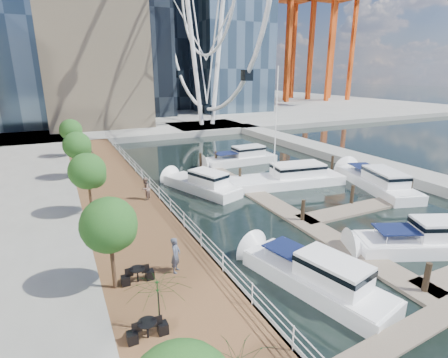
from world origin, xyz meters
TOP-DOWN VIEW (x-y plane):
  - ground at (0.00, 0.00)m, footprint 520.00×520.00m
  - boardwalk at (-9.00, 15.00)m, footprint 6.00×60.00m
  - seawall at (-6.00, 15.00)m, footprint 0.25×60.00m
  - land_far at (0.00, 102.00)m, footprint 200.00×114.00m
  - breakwater at (20.00, 20.00)m, footprint 4.00×60.00m
  - pier at (14.00, 52.00)m, footprint 14.00×12.00m
  - railing at (-6.10, 15.00)m, footprint 0.10×60.00m
  - floating_docks at (7.97, 9.98)m, footprint 16.00×34.00m
  - port_cranes at (67.67, 95.67)m, footprint 40.00×52.00m
  - street_trees at (-11.40, 14.00)m, footprint 2.60×42.60m
  - yacht_foreground at (7.23, 1.00)m, footprint 9.86×6.22m
  - pedestrian_near at (-8.29, 4.06)m, footprint 0.79×0.84m
  - pedestrian_mid at (-7.11, 15.40)m, footprint 1.11×1.15m
  - pedestrian_far at (-9.74, 31.51)m, footprint 0.94×0.68m
  - moored_yachts at (6.89, 13.88)m, footprint 21.93×37.86m

SIDE VIEW (x-z plane):
  - ground at x=0.00m, z-range 0.00..0.00m
  - yacht_foreground at x=7.23m, z-range -1.07..1.07m
  - moored_yachts at x=6.89m, z-range -5.75..5.75m
  - floating_docks at x=7.97m, z-range -0.81..1.79m
  - boardwalk at x=-9.00m, z-range 0.00..1.00m
  - seawall at x=-6.00m, z-range 0.00..1.00m
  - land_far at x=0.00m, z-range 0.00..1.00m
  - breakwater at x=20.00m, z-range 0.00..1.00m
  - pier at x=14.00m, z-range 0.00..1.00m
  - railing at x=-6.10m, z-range 1.00..2.05m
  - pedestrian_far at x=-9.74m, z-range 1.00..2.48m
  - pedestrian_mid at x=-7.11m, z-range 1.00..2.86m
  - pedestrian_near at x=-8.29m, z-range 1.00..2.92m
  - street_trees at x=-11.40m, z-range 1.99..6.59m
  - port_cranes at x=67.67m, z-range 1.00..39.00m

